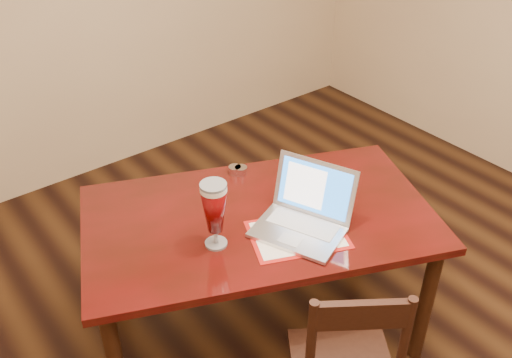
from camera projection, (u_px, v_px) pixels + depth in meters
room_shell at (419, 8)px, 1.54m from camera, size 4.51×5.01×2.71m
dining_table at (259, 229)px, 2.53m from camera, size 1.73×1.38×1.01m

